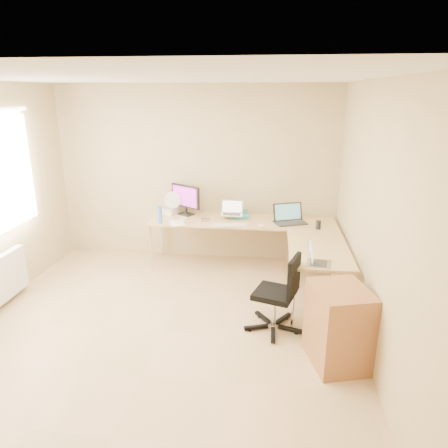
# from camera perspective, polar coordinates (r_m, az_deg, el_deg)

# --- Properties ---
(floor) EXTENTS (4.50, 4.50, 0.00)m
(floor) POSITION_cam_1_polar(r_m,az_deg,el_deg) (4.69, -8.54, -14.45)
(floor) COLOR tan
(floor) RESTS_ON ground
(ceiling) EXTENTS (4.50, 4.50, 0.00)m
(ceiling) POSITION_cam_1_polar(r_m,az_deg,el_deg) (3.98, -10.33, 19.17)
(ceiling) COLOR white
(ceiling) RESTS_ON ground
(wall_back) EXTENTS (4.50, 0.00, 4.50)m
(wall_back) POSITION_cam_1_polar(r_m,az_deg,el_deg) (6.28, -3.79, 6.83)
(wall_back) COLOR tan
(wall_back) RESTS_ON ground
(wall_front) EXTENTS (4.50, 0.00, 4.50)m
(wall_front) POSITION_cam_1_polar(r_m,az_deg,el_deg) (2.26, -25.49, -15.65)
(wall_front) COLOR tan
(wall_front) RESTS_ON ground
(wall_right) EXTENTS (0.00, 4.50, 4.50)m
(wall_right) POSITION_cam_1_polar(r_m,az_deg,el_deg) (4.11, 20.08, -0.08)
(wall_right) COLOR tan
(wall_right) RESTS_ON ground
(desk_main) EXTENTS (2.65, 0.70, 0.73)m
(desk_main) POSITION_cam_1_polar(r_m,az_deg,el_deg) (6.06, 2.47, -2.74)
(desk_main) COLOR tan
(desk_main) RESTS_ON ground
(desk_return) EXTENTS (0.70, 1.30, 0.73)m
(desk_return) POSITION_cam_1_polar(r_m,az_deg,el_deg) (5.15, 12.56, -6.97)
(desk_return) COLOR tan
(desk_return) RESTS_ON ground
(monitor) EXTENTS (0.54, 0.43, 0.45)m
(monitor) POSITION_cam_1_polar(r_m,az_deg,el_deg) (6.16, -5.28, 3.31)
(monitor) COLOR black
(monitor) RESTS_ON desk_main
(book_stack) EXTENTS (0.29, 0.37, 0.06)m
(book_stack) POSITION_cam_1_polar(r_m,az_deg,el_deg) (6.11, 2.17, 1.34)
(book_stack) COLOR teal
(book_stack) RESTS_ON desk_main
(laptop_center) EXTENTS (0.32, 0.25, 0.20)m
(laptop_center) POSITION_cam_1_polar(r_m,az_deg,el_deg) (5.95, 1.05, 2.18)
(laptop_center) COLOR silver
(laptop_center) RESTS_ON desk_main
(laptop_black) EXTENTS (0.51, 0.45, 0.27)m
(laptop_black) POSITION_cam_1_polar(r_m,az_deg,el_deg) (5.82, 9.12, 1.37)
(laptop_black) COLOR #262223
(laptop_black) RESTS_ON desk_main
(keyboard) EXTENTS (0.48, 0.20, 0.02)m
(keyboard) POSITION_cam_1_polar(r_m,az_deg,el_deg) (5.67, 0.81, -0.16)
(keyboard) COLOR silver
(keyboard) RESTS_ON desk_main
(mouse) EXTENTS (0.11, 0.09, 0.03)m
(mouse) POSITION_cam_1_polar(r_m,az_deg,el_deg) (5.64, 5.11, -0.26)
(mouse) COLOR silver
(mouse) RESTS_ON desk_main
(mug) EXTENTS (0.10, 0.10, 0.09)m
(mug) POSITION_cam_1_polar(r_m,az_deg,el_deg) (5.78, -5.63, 0.43)
(mug) COLOR silver
(mug) RESTS_ON desk_main
(cd_stack) EXTENTS (0.15, 0.15, 0.03)m
(cd_stack) POSITION_cam_1_polar(r_m,az_deg,el_deg) (5.89, -2.56, 0.57)
(cd_stack) COLOR silver
(cd_stack) RESTS_ON desk_main
(water_bottle) EXTENTS (0.09, 0.09, 0.25)m
(water_bottle) POSITION_cam_1_polar(r_m,az_deg,el_deg) (5.81, -8.83, 1.24)
(water_bottle) COLOR #537AD8
(water_bottle) RESTS_ON desk_main
(papers) EXTENTS (0.29, 0.33, 0.01)m
(papers) POSITION_cam_1_polar(r_m,az_deg,el_deg) (5.83, -6.52, 0.13)
(papers) COLOR white
(papers) RESTS_ON desk_main
(white_box) EXTENTS (0.29, 0.26, 0.09)m
(white_box) POSITION_cam_1_polar(r_m,az_deg,el_deg) (6.30, -7.61, 1.82)
(white_box) COLOR beige
(white_box) RESTS_ON desk_main
(desk_fan) EXTENTS (0.29, 0.29, 0.31)m
(desk_fan) POSITION_cam_1_polar(r_m,az_deg,el_deg) (6.25, -6.95, 2.80)
(desk_fan) COLOR white
(desk_fan) RESTS_ON desk_main
(black_cup) EXTENTS (0.09, 0.09, 0.12)m
(black_cup) POSITION_cam_1_polar(r_m,az_deg,el_deg) (5.66, 12.81, -0.13)
(black_cup) COLOR black
(black_cup) RESTS_ON desk_main
(laptop_return) EXTENTS (0.32, 0.27, 0.19)m
(laptop_return) POSITION_cam_1_polar(r_m,az_deg,el_deg) (4.51, 12.93, -4.27)
(laptop_return) COLOR silver
(laptop_return) RESTS_ON desk_return
(office_chair) EXTENTS (0.66, 0.66, 0.88)m
(office_chair) POSITION_cam_1_polar(r_m,az_deg,el_deg) (4.50, 6.95, -8.55)
(office_chair) COLOR black
(office_chair) RESTS_ON ground
(cabinet) EXTENTS (0.62, 0.70, 0.82)m
(cabinet) POSITION_cam_1_polar(r_m,az_deg,el_deg) (4.16, 15.38, -13.59)
(cabinet) COLOR brown
(cabinet) RESTS_ON ground
(radiator) EXTENTS (0.09, 0.80, 0.55)m
(radiator) POSITION_cam_1_polar(r_m,az_deg,el_deg) (5.68, -27.93, -6.51)
(radiator) COLOR white
(radiator) RESTS_ON ground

